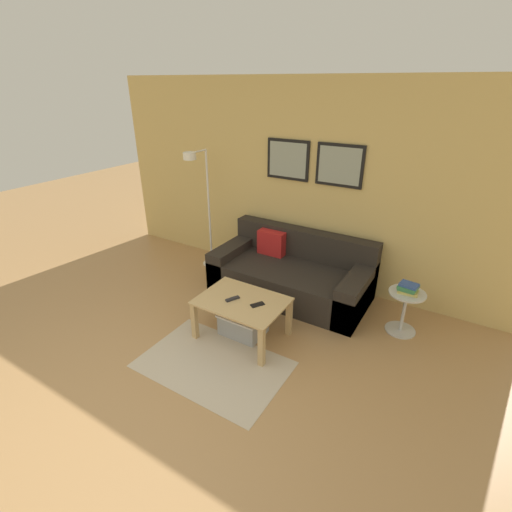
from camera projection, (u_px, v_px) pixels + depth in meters
name	position (u px, v px, depth m)	size (l,w,h in m)	color
ground_plane	(110.00, 431.00, 2.90)	(16.00, 16.00, 0.00)	tan
wall_back	(294.00, 184.00, 4.75)	(5.60, 0.09, 2.55)	#D6B76B
area_rug	(213.00, 364.00, 3.57)	(1.39, 0.91, 0.01)	#C1B299
couch	(291.00, 274.00, 4.69)	(1.93, 0.94, 0.76)	#28231E
coffee_table	(242.00, 307.00, 3.83)	(0.89, 0.65, 0.44)	tan
storage_bin	(243.00, 323.00, 3.98)	(0.47, 0.37, 0.24)	#9EA3A8
floor_lamp	(201.00, 201.00, 5.00)	(0.26, 0.54, 1.68)	white
side_table	(404.00, 308.00, 3.94)	(0.38, 0.38, 0.48)	silver
book_stack	(408.00, 288.00, 3.82)	(0.21, 0.19, 0.11)	#D8C666
remote_control	(232.00, 299.00, 3.80)	(0.04, 0.15, 0.02)	#232328
cell_phone	(258.00, 305.00, 3.71)	(0.07, 0.14, 0.01)	black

